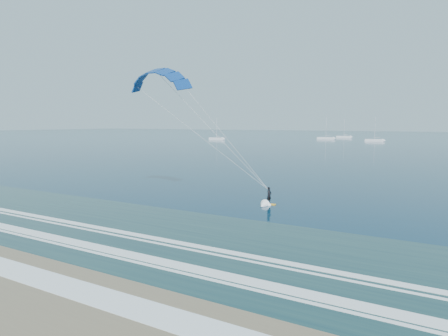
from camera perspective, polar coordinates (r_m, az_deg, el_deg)
name	(u,v)px	position (r m, az deg, el deg)	size (l,w,h in m)	color
kitesurfer_rig	(211,130)	(44.76, -1.81, 5.46)	(16.93, 8.70, 16.45)	gold
sailboat_0	(217,139)	(218.28, -1.05, 4.23)	(8.78, 2.40, 11.93)	white
sailboat_1	(326,138)	(232.09, 14.34, 4.16)	(9.63, 2.40, 13.09)	white
sailboat_2	(344,137)	(257.04, 16.77, 4.30)	(9.11, 2.40, 12.23)	white
sailboat_3	(374,140)	(211.77, 20.70, 3.74)	(8.90, 2.40, 12.32)	white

